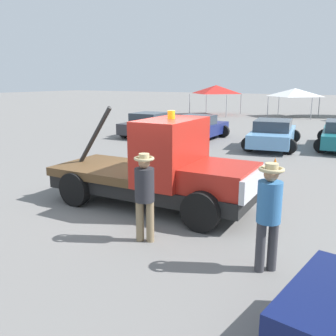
# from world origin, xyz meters

# --- Properties ---
(ground_plane) EXTENTS (160.00, 160.00, 0.00)m
(ground_plane) POSITION_xyz_m (0.00, 0.00, 0.00)
(ground_plane) COLOR slate
(tow_truck) EXTENTS (5.44, 2.35, 2.51)m
(tow_truck) POSITION_xyz_m (0.33, 0.01, 0.95)
(tow_truck) COLOR black
(tow_truck) RESTS_ON ground
(person_near_truck) EXTENTS (0.42, 0.42, 1.88)m
(person_near_truck) POSITION_xyz_m (3.56, -1.89, 1.11)
(person_near_truck) COLOR #38383D
(person_near_truck) RESTS_ON ground
(person_at_hood) EXTENTS (0.40, 0.40, 1.80)m
(person_at_hood) POSITION_xyz_m (1.11, -1.94, 1.06)
(person_at_hood) COLOR #847051
(person_at_hood) RESTS_ON ground
(parked_car_charcoal) EXTENTS (2.61, 4.45, 1.34)m
(parked_car_charcoal) POSITION_xyz_m (-6.88, 10.47, 0.65)
(parked_car_charcoal) COLOR #2D2D33
(parked_car_charcoal) RESTS_ON ground
(parked_car_navy) EXTENTS (2.51, 4.28, 1.34)m
(parked_car_navy) POSITION_xyz_m (-3.83, 10.42, 0.65)
(parked_car_navy) COLOR navy
(parked_car_navy) RESTS_ON ground
(parked_car_skyblue) EXTENTS (2.92, 5.03, 1.34)m
(parked_car_skyblue) POSITION_xyz_m (0.32, 10.20, 0.65)
(parked_car_skyblue) COLOR #669ED1
(parked_car_skyblue) RESTS_ON ground
(canopy_tent_red) EXTENTS (3.65, 3.65, 2.71)m
(canopy_tent_red) POSITION_xyz_m (-9.00, 24.67, 2.32)
(canopy_tent_red) COLOR #9E9EA3
(canopy_tent_red) RESTS_ON ground
(canopy_tent_white) EXTENTS (3.64, 3.64, 2.47)m
(canopy_tent_white) POSITION_xyz_m (-2.29, 26.30, 2.12)
(canopy_tent_white) COLOR #9E9EA3
(canopy_tent_white) RESTS_ON ground
(traffic_cone) EXTENTS (0.40, 0.40, 0.55)m
(traffic_cone) POSITION_xyz_m (1.84, 5.04, 0.25)
(traffic_cone) COLOR black
(traffic_cone) RESTS_ON ground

